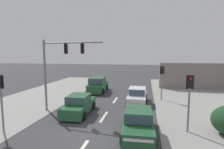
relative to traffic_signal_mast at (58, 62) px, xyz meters
The scene contains 13 objects.
ground_plane 6.76m from the traffic_signal_mast, 41.54° to the right, with size 140.00×140.00×0.00m, color #3A3A3D.
lane_dash_mid 5.78m from the traffic_signal_mast, ahead, with size 0.20×2.40×0.01m, color silver.
lane_dash_far 7.28m from the traffic_signal_mast, 48.19° to the left, with size 0.20×2.40×0.01m, color silver.
kerb_left_verge 6.13m from the traffic_signal_mast, behind, with size 8.00×40.00×0.02m, color gray.
traffic_signal_mast is the anchor object (origin of this frame).
pedestal_signal_right_kerb 10.10m from the traffic_signal_mast, 12.35° to the right, with size 0.44×0.29×3.56m.
pedestal_signal_left_kerb 4.85m from the traffic_signal_mast, 110.17° to the right, with size 0.44×0.30×3.56m.
pedestal_signal_far_median 10.48m from the traffic_signal_mast, 32.22° to the left, with size 0.44×0.29×3.56m.
shopfront_wall_far 19.64m from the traffic_signal_mast, 39.74° to the left, with size 12.00×1.00×3.60m, color gray.
suv_oncoming_near 8.71m from the traffic_signal_mast, 82.16° to the left, with size 2.21×4.61×1.90m.
sedan_crossing_left 8.07m from the traffic_signal_mast, 30.02° to the left, with size 1.93×4.26×1.56m.
sedan_oncoming_mid 8.16m from the traffic_signal_mast, 24.66° to the right, with size 2.03×4.30×1.56m.
sedan_receding_far 3.91m from the traffic_signal_mast, ahead, with size 2.01×4.29×1.56m.
Camera 1 is at (3.12, -9.65, 4.82)m, focal length 28.00 mm.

